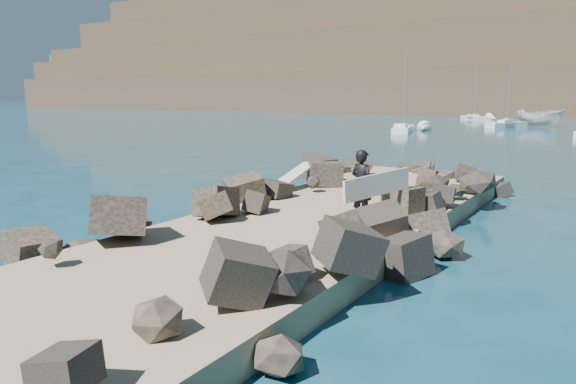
# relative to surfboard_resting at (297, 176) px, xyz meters

# --- Properties ---
(ground) EXTENTS (800.00, 800.00, 0.00)m
(ground) POSITION_rel_surfboard_resting_xyz_m (2.88, -3.98, -1.04)
(ground) COLOR #0F384C
(ground) RESTS_ON ground
(jetty) EXTENTS (6.00, 26.00, 0.60)m
(jetty) POSITION_rel_surfboard_resting_xyz_m (2.88, -5.98, -0.74)
(jetty) COLOR #8C7759
(jetty) RESTS_ON ground
(riprap_left) EXTENTS (2.60, 22.00, 1.00)m
(riprap_left) POSITION_rel_surfboard_resting_xyz_m (-0.02, -5.48, -0.54)
(riprap_left) COLOR black
(riprap_left) RESTS_ON ground
(riprap_right) EXTENTS (2.60, 22.00, 1.00)m
(riprap_right) POSITION_rel_surfboard_resting_xyz_m (5.78, -5.48, -0.54)
(riprap_right) COLOR black
(riprap_right) RESTS_ON ground
(surfboard_resting) EXTENTS (0.71, 2.24, 0.07)m
(surfboard_resting) POSITION_rel_surfboard_resting_xyz_m (0.00, 0.00, 0.00)
(surfboard_resting) COLOR silver
(surfboard_resting) RESTS_ON riprap_left
(boat_imported) EXTENTS (6.42, 3.86, 2.33)m
(boat_imported) POSITION_rel_surfboard_resting_xyz_m (0.35, 58.22, 0.13)
(boat_imported) COLOR silver
(boat_imported) RESTS_ON ground
(surfer_with_board) EXTENTS (1.31, 2.25, 1.92)m
(surfer_with_board) POSITION_rel_surfboard_resting_xyz_m (4.22, -3.30, 0.53)
(surfer_with_board) COLOR black
(surfer_with_board) RESTS_ON jetty
(sailboat_a) EXTENTS (3.63, 7.89, 9.23)m
(sailboat_a) POSITION_rel_surfboard_resting_xyz_m (-10.54, 38.38, -0.69)
(sailboat_a) COLOR silver
(sailboat_a) RESTS_ON ground
(sailboat_b) EXTENTS (4.09, 6.72, 8.13)m
(sailboat_b) POSITION_rel_surfboard_resting_xyz_m (-2.85, 54.21, -0.69)
(sailboat_b) COLOR silver
(sailboat_b) RESTS_ON ground
(sailboat_e) EXTENTS (5.81, 7.27, 9.22)m
(sailboat_e) POSITION_rel_surfboard_resting_xyz_m (-11.29, 72.34, -0.69)
(sailboat_e) COLOR silver
(sailboat_e) RESTS_ON ground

